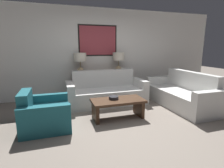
{
  "coord_description": "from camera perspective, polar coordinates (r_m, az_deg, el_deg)",
  "views": [
    {
      "loc": [
        -1.25,
        -2.94,
        1.51
      ],
      "look_at": [
        -0.01,
        0.93,
        0.65
      ],
      "focal_mm": 28.0,
      "sensor_mm": 36.0,
      "label": 1
    }
  ],
  "objects": [
    {
      "name": "ground_plane",
      "position": [
        3.53,
        4.91,
        -13.4
      ],
      "size": [
        20.0,
        20.0,
        0.0
      ],
      "primitive_type": "plane",
      "color": "slate"
    },
    {
      "name": "back_wall",
      "position": [
        5.49,
        -4.68,
        10.07
      ],
      "size": [
        8.07,
        0.12,
        2.65
      ],
      "color": "silver",
      "rests_on": "ground_plane"
    },
    {
      "name": "console_table",
      "position": [
        5.35,
        -3.83,
        -0.38
      ],
      "size": [
        1.67,
        0.39,
        0.74
      ],
      "color": "brown",
      "rests_on": "ground_plane"
    },
    {
      "name": "table_lamp_left",
      "position": [
        5.12,
        -10.36,
        7.94
      ],
      "size": [
        0.36,
        0.36,
        0.61
      ],
      "color": "tan",
      "rests_on": "console_table"
    },
    {
      "name": "table_lamp_right",
      "position": [
        5.4,
        2.13,
        8.32
      ],
      "size": [
        0.36,
        0.36,
        0.61
      ],
      "color": "tan",
      "rests_on": "console_table"
    },
    {
      "name": "couch_by_back_wall",
      "position": [
        4.75,
        -1.9,
        -2.85
      ],
      "size": [
        2.1,
        0.86,
        0.88
      ],
      "color": "silver",
      "rests_on": "ground_plane"
    },
    {
      "name": "couch_by_side",
      "position": [
        4.91,
        21.6,
        -3.22
      ],
      "size": [
        0.86,
        2.1,
        0.88
      ],
      "color": "silver",
      "rests_on": "ground_plane"
    },
    {
      "name": "coffee_table",
      "position": [
        3.78,
        1.94,
        -6.7
      ],
      "size": [
        1.12,
        0.56,
        0.41
      ],
      "color": "#3D2616",
      "rests_on": "ground_plane"
    },
    {
      "name": "decorative_bowl",
      "position": [
        3.76,
        0.52,
        -4.5
      ],
      "size": [
        0.21,
        0.21,
        0.06
      ],
      "color": "#232328",
      "rests_on": "coffee_table"
    },
    {
      "name": "armchair_near_back_wall",
      "position": [
        3.61,
        -21.19,
        -9.21
      ],
      "size": [
        0.86,
        0.93,
        0.73
      ],
      "color": "#1E5B66",
      "rests_on": "ground_plane"
    }
  ]
}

